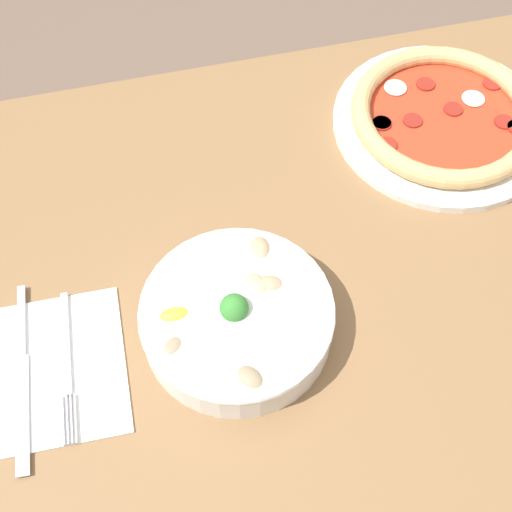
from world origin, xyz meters
The scene contains 7 objects.
ground_plane centered at (0.00, 0.00, 0.00)m, with size 8.00×8.00×0.00m, color brown.
dining_table centered at (0.00, 0.00, 0.64)m, with size 1.11×0.78×0.76m.
pizza centered at (-0.19, -0.20, 0.78)m, with size 0.30×0.30×0.04m.
bowl centered at (0.16, 0.04, 0.79)m, with size 0.22×0.22×0.07m.
napkin centered at (0.37, 0.04, 0.77)m, with size 0.18×0.18×0.00m.
fork centered at (0.35, 0.04, 0.77)m, with size 0.02×0.18×0.00m.
knife centered at (0.40, 0.03, 0.77)m, with size 0.02×0.22×0.01m.
Camera 1 is at (0.22, 0.40, 1.49)m, focal length 50.00 mm.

